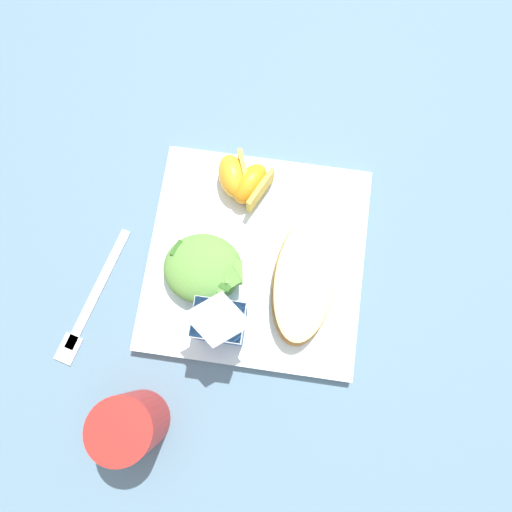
# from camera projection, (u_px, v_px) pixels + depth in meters

# --- Properties ---
(ground) EXTENTS (3.00, 3.00, 0.00)m
(ground) POSITION_uv_depth(u_px,v_px,m) (256.00, 260.00, 0.63)
(ground) COLOR slate
(white_plate) EXTENTS (0.28, 0.28, 0.02)m
(white_plate) POSITION_uv_depth(u_px,v_px,m) (256.00, 259.00, 0.62)
(white_plate) COLOR silver
(white_plate) RESTS_ON ground
(cheesy_pizza_bread) EXTENTS (0.09, 0.17, 0.04)m
(cheesy_pizza_bread) POSITION_uv_depth(u_px,v_px,m) (305.00, 279.00, 0.59)
(cheesy_pizza_bread) COLOR #B77F42
(cheesy_pizza_bread) RESTS_ON white_plate
(green_salad_pile) EXTENTS (0.10, 0.09, 0.04)m
(green_salad_pile) POSITION_uv_depth(u_px,v_px,m) (203.00, 269.00, 0.59)
(green_salad_pile) COLOR #5B8E3D
(green_salad_pile) RESTS_ON white_plate
(milk_carton) EXTENTS (0.06, 0.05, 0.11)m
(milk_carton) POSITION_uv_depth(u_px,v_px,m) (220.00, 322.00, 0.53)
(milk_carton) COLOR #23569E
(milk_carton) RESTS_ON white_plate
(orange_wedge_front) EXTENTS (0.06, 0.07, 0.04)m
(orange_wedge_front) POSITION_uv_depth(u_px,v_px,m) (251.00, 185.00, 0.61)
(orange_wedge_front) COLOR orange
(orange_wedge_front) RESTS_ON white_plate
(orange_wedge_middle) EXTENTS (0.06, 0.07, 0.04)m
(orange_wedge_middle) POSITION_uv_depth(u_px,v_px,m) (234.00, 176.00, 0.61)
(orange_wedge_middle) COLOR orange
(orange_wedge_middle) RESTS_ON white_plate
(metal_fork) EXTENTS (0.06, 0.19, 0.01)m
(metal_fork) POSITION_uv_depth(u_px,v_px,m) (89.00, 306.00, 0.61)
(metal_fork) COLOR silver
(metal_fork) RESTS_ON ground
(drinking_red_cup) EXTENTS (0.07, 0.07, 0.10)m
(drinking_red_cup) POSITION_uv_depth(u_px,v_px,m) (131.00, 425.00, 0.53)
(drinking_red_cup) COLOR red
(drinking_red_cup) RESTS_ON ground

